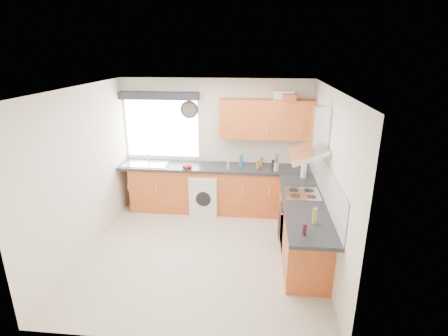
# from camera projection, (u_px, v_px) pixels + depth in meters

# --- Properties ---
(ground_plane) EXTENTS (3.60, 3.60, 0.00)m
(ground_plane) POSITION_uv_depth(u_px,v_px,m) (203.00, 251.00, 5.45)
(ground_plane) COLOR beige
(ceiling) EXTENTS (3.60, 3.60, 0.02)m
(ceiling) POSITION_uv_depth(u_px,v_px,m) (199.00, 88.00, 4.64)
(ceiling) COLOR white
(ceiling) RESTS_ON wall_back
(wall_back) EXTENTS (3.60, 0.02, 2.50)m
(wall_back) POSITION_uv_depth(u_px,v_px,m) (216.00, 144.00, 6.74)
(wall_back) COLOR silver
(wall_back) RESTS_ON ground_plane
(wall_front) EXTENTS (3.60, 0.02, 2.50)m
(wall_front) POSITION_uv_depth(u_px,v_px,m) (171.00, 241.00, 3.35)
(wall_front) COLOR silver
(wall_front) RESTS_ON ground_plane
(wall_left) EXTENTS (0.02, 3.60, 2.50)m
(wall_left) POSITION_uv_depth(u_px,v_px,m) (82.00, 172.00, 5.22)
(wall_left) COLOR silver
(wall_left) RESTS_ON ground_plane
(wall_right) EXTENTS (0.02, 3.60, 2.50)m
(wall_right) POSITION_uv_depth(u_px,v_px,m) (328.00, 181.00, 4.88)
(wall_right) COLOR silver
(wall_right) RESTS_ON ground_plane
(window) EXTENTS (1.40, 0.02, 1.10)m
(window) POSITION_uv_depth(u_px,v_px,m) (162.00, 128.00, 6.74)
(window) COLOR silver
(window) RESTS_ON wall_back
(window_blind) EXTENTS (1.50, 0.18, 0.14)m
(window_blind) POSITION_uv_depth(u_px,v_px,m) (159.00, 96.00, 6.45)
(window_blind) COLOR #222227
(window_blind) RESTS_ON wall_back
(splashback) EXTENTS (0.01, 3.00, 0.54)m
(splashback) POSITION_uv_depth(u_px,v_px,m) (323.00, 178.00, 5.18)
(splashback) COLOR white
(splashback) RESTS_ON wall_right
(base_cab_back) EXTENTS (3.00, 0.58, 0.86)m
(base_cab_back) POSITION_uv_depth(u_px,v_px,m) (209.00, 189.00, 6.74)
(base_cab_back) COLOR #B04C1E
(base_cab_back) RESTS_ON ground_plane
(base_cab_corner) EXTENTS (0.60, 0.60, 0.86)m
(base_cab_corner) POSITION_uv_depth(u_px,v_px,m) (293.00, 193.00, 6.58)
(base_cab_corner) COLOR #B04C1E
(base_cab_corner) RESTS_ON ground_plane
(base_cab_right) EXTENTS (0.58, 2.10, 0.86)m
(base_cab_right) POSITION_uv_depth(u_px,v_px,m) (302.00, 227.00, 5.31)
(base_cab_right) COLOR #B04C1E
(base_cab_right) RESTS_ON ground_plane
(worktop_back) EXTENTS (3.60, 0.62, 0.05)m
(worktop_back) POSITION_uv_depth(u_px,v_px,m) (214.00, 167.00, 6.58)
(worktop_back) COLOR black
(worktop_back) RESTS_ON base_cab_back
(worktop_right) EXTENTS (0.62, 2.42, 0.05)m
(worktop_right) POSITION_uv_depth(u_px,v_px,m) (304.00, 204.00, 5.02)
(worktop_right) COLOR black
(worktop_right) RESTS_ON base_cab_right
(sink) EXTENTS (0.84, 0.46, 0.10)m
(sink) POSITION_uv_depth(u_px,v_px,m) (145.00, 162.00, 6.68)
(sink) COLOR silver
(sink) RESTS_ON worktop_back
(oven) EXTENTS (0.56, 0.58, 0.85)m
(oven) POSITION_uv_depth(u_px,v_px,m) (300.00, 223.00, 5.45)
(oven) COLOR black
(oven) RESTS_ON ground_plane
(hob_plate) EXTENTS (0.52, 0.52, 0.01)m
(hob_plate) POSITION_uv_depth(u_px,v_px,m) (302.00, 194.00, 5.30)
(hob_plate) COLOR silver
(hob_plate) RESTS_ON worktop_right
(extractor_hood) EXTENTS (0.52, 0.78, 0.66)m
(extractor_hood) POSITION_uv_depth(u_px,v_px,m) (314.00, 139.00, 5.01)
(extractor_hood) COLOR silver
(extractor_hood) RESTS_ON wall_right
(upper_cabinets) EXTENTS (1.70, 0.35, 0.70)m
(upper_cabinets) POSITION_uv_depth(u_px,v_px,m) (267.00, 119.00, 6.31)
(upper_cabinets) COLOR #B04C1E
(upper_cabinets) RESTS_ON wall_back
(washing_machine) EXTENTS (0.56, 0.54, 0.77)m
(washing_machine) POSITION_uv_depth(u_px,v_px,m) (205.00, 194.00, 6.66)
(washing_machine) COLOR silver
(washing_machine) RESTS_ON ground_plane
(wall_clock) EXTENTS (0.33, 0.04, 0.33)m
(wall_clock) POSITION_uv_depth(u_px,v_px,m) (189.00, 110.00, 6.54)
(wall_clock) COLOR #222227
(wall_clock) RESTS_ON wall_back
(casserole) EXTENTS (0.39, 0.30, 0.15)m
(casserole) POSITION_uv_depth(u_px,v_px,m) (284.00, 95.00, 6.23)
(casserole) COLOR silver
(casserole) RESTS_ON upper_cabinets
(storage_box) EXTENTS (0.26, 0.23, 0.11)m
(storage_box) POSITION_uv_depth(u_px,v_px,m) (290.00, 97.00, 6.05)
(storage_box) COLOR #AC3B25
(storage_box) RESTS_ON upper_cabinets
(utensil_pot) EXTENTS (0.12, 0.12, 0.14)m
(utensil_pot) POSITION_uv_depth(u_px,v_px,m) (276.00, 167.00, 6.30)
(utensil_pot) COLOR gray
(utensil_pot) RESTS_ON worktop_back
(kitchen_roll) EXTENTS (0.12, 0.12, 0.22)m
(kitchen_roll) POSITION_uv_depth(u_px,v_px,m) (304.00, 171.00, 5.96)
(kitchen_roll) COLOR silver
(kitchen_roll) RESTS_ON worktop_right
(tomato_cluster) EXTENTS (0.20, 0.20, 0.07)m
(tomato_cluster) POSITION_uv_depth(u_px,v_px,m) (187.00, 167.00, 6.41)
(tomato_cluster) COLOR #B00E14
(tomato_cluster) RESTS_ON worktop_back
(jar_0) EXTENTS (0.06, 0.06, 0.10)m
(jar_0) POSITION_uv_depth(u_px,v_px,m) (261.00, 163.00, 6.56)
(jar_0) COLOR #4E241C
(jar_0) RESTS_ON worktop_back
(jar_1) EXTENTS (0.06, 0.06, 0.16)m
(jar_1) POSITION_uv_depth(u_px,v_px,m) (258.00, 165.00, 6.39)
(jar_1) COLOR olive
(jar_1) RESTS_ON worktop_back
(jar_2) EXTENTS (0.07, 0.07, 0.22)m
(jar_2) POSITION_uv_depth(u_px,v_px,m) (241.00, 161.00, 6.48)
(jar_2) COLOR #1B5E85
(jar_2) RESTS_ON worktop_back
(jar_3) EXTENTS (0.05, 0.05, 0.14)m
(jar_3) POSITION_uv_depth(u_px,v_px,m) (228.00, 165.00, 6.39)
(jar_3) COLOR #A09488
(jar_3) RESTS_ON worktop_back
(jar_4) EXTENTS (0.06, 0.06, 0.19)m
(jar_4) POSITION_uv_depth(u_px,v_px,m) (261.00, 162.00, 6.50)
(jar_4) COLOR olive
(jar_4) RESTS_ON worktop_back
(jar_5) EXTENTS (0.06, 0.06, 0.13)m
(jar_5) POSITION_uv_depth(u_px,v_px,m) (273.00, 163.00, 6.51)
(jar_5) COLOR black
(jar_5) RESTS_ON worktop_back
(bottle_0) EXTENTS (0.05, 0.05, 0.21)m
(bottle_0) POSITION_uv_depth(u_px,v_px,m) (315.00, 216.00, 4.37)
(bottle_0) COLOR olive
(bottle_0) RESTS_ON worktop_right
(bottle_1) EXTENTS (0.05, 0.05, 0.14)m
(bottle_1) POSITION_uv_depth(u_px,v_px,m) (305.00, 229.00, 4.11)
(bottle_1) COLOR #361318
(bottle_1) RESTS_ON worktop_right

